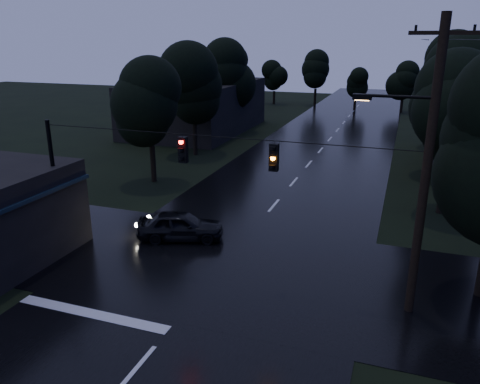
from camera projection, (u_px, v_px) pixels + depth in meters
The scene contains 14 objects.
main_road at pixel (309, 164), 36.09m from camera, with size 12.00×120.00×0.02m, color black.
cross_street at pixel (223, 266), 19.98m from camera, with size 60.00×9.00×0.02m, color black.
building_far_left at pixel (197, 107), 48.72m from camera, with size 10.00×16.00×5.00m, color black.
utility_pole_main at pixel (424, 168), 15.09m from camera, with size 3.50×0.30×10.00m.
utility_pole_far at pixel (431, 125), 30.45m from camera, with size 2.00×0.30×7.50m.
anchor_pole_left at pixel (56, 188), 20.53m from camera, with size 0.18×0.18×6.00m, color black.
span_signals at pixel (226, 152), 17.26m from camera, with size 15.00×0.37×1.12m.
tree_left_a at pixel (150, 104), 30.16m from camera, with size 3.92×3.92×8.26m.
tree_left_b at pixel (193, 86), 37.39m from camera, with size 4.20×4.20×8.85m.
tree_left_c at pixel (230, 73), 46.42m from camera, with size 4.48×4.48×9.44m.
tree_right_a at pixel (453, 112), 24.32m from camera, with size 4.20×4.20×8.85m.
tree_right_b at pixel (455, 90), 31.17m from camera, with size 4.48×4.48×9.44m.
tree_right_c at pixel (454, 74), 39.82m from camera, with size 4.76×4.76×10.03m.
car at pixel (181, 226), 22.44m from camera, with size 1.65×4.10×1.40m, color black.
Camera 1 is at (6.69, -4.72, 9.23)m, focal length 35.00 mm.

